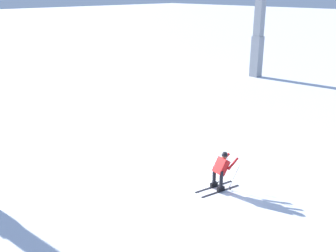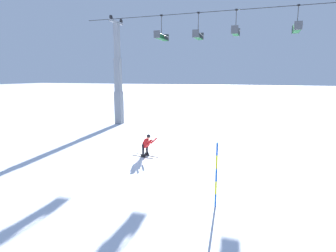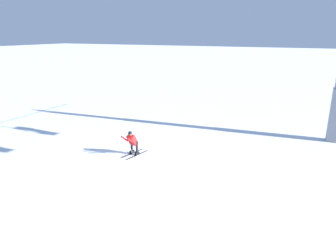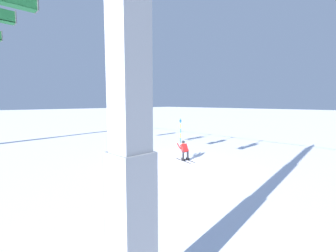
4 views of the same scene
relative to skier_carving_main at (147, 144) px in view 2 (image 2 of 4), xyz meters
name	(u,v)px [view 2 (image 2 of 4)]	position (x,y,z in m)	size (l,w,h in m)	color
ground_plane	(149,151)	(-0.38, 1.22, -0.78)	(260.00, 260.00, 0.00)	white
skier_carving_main	(147,144)	(0.00, 0.00, 0.00)	(1.72, 0.91, 1.49)	black
lift_tower_near	(118,81)	(-7.16, 9.70, 3.49)	(0.68, 2.34, 10.17)	gray
haul_cable	(249,9)	(4.87, 9.70, 9.24)	(0.05, 0.05, 30.07)	black
chairlift_seat_nearest	(161,36)	(-2.70, 9.70, 7.47)	(0.61, 2.41, 2.14)	black
chairlift_seat_second	(197,35)	(0.66, 9.70, 7.43)	(0.61, 1.90, 2.21)	black
chairlift_seat_middle	(235,31)	(3.81, 9.70, 7.61)	(0.61, 1.65, 2.03)	black
chairlift_seat_fourth	(296,28)	(8.42, 9.70, 7.62)	(0.61, 2.00, 2.00)	black
trail_marker_pole	(216,173)	(4.90, -5.05, 0.53)	(0.07, 0.28, 2.45)	blue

